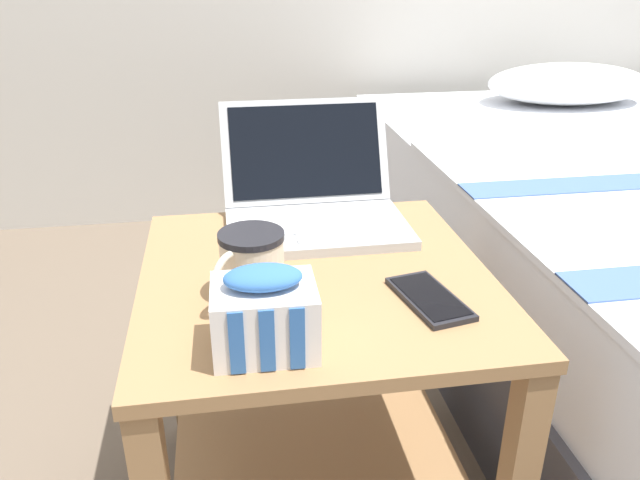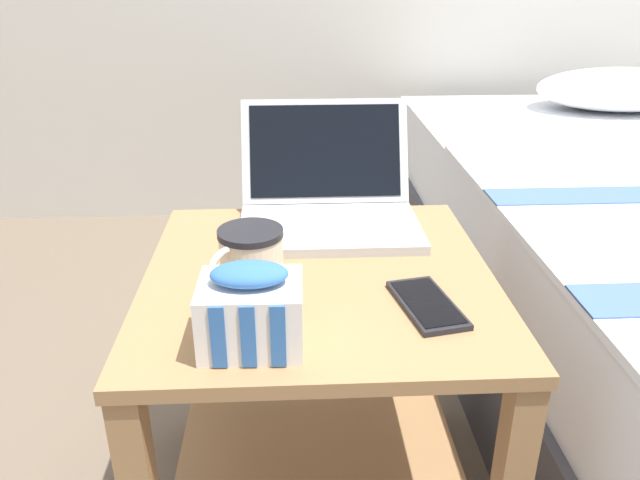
{
  "view_description": "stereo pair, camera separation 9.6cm",
  "coord_description": "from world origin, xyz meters",
  "px_view_note": "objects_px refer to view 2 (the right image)",
  "views": [
    {
      "loc": [
        -0.14,
        -0.91,
        1.01
      ],
      "look_at": [
        0.0,
        -0.04,
        0.62
      ],
      "focal_mm": 35.0,
      "sensor_mm": 36.0,
      "label": 1
    },
    {
      "loc": [
        -0.04,
        -0.92,
        1.01
      ],
      "look_at": [
        0.0,
        -0.04,
        0.62
      ],
      "focal_mm": 35.0,
      "sensor_mm": 36.0,
      "label": 2
    }
  ],
  "objects_px": {
    "snack_bag": "(251,310)",
    "cell_phone": "(427,304)",
    "mug_front_left": "(250,258)",
    "laptop": "(328,202)"
  },
  "relations": [
    {
      "from": "laptop",
      "to": "mug_front_left",
      "type": "relative_size",
      "value": 2.69
    },
    {
      "from": "laptop",
      "to": "mug_front_left",
      "type": "xyz_separation_m",
      "value": [
        -0.14,
        -0.27,
        0.01
      ]
    },
    {
      "from": "snack_bag",
      "to": "cell_phone",
      "type": "distance_m",
      "value": 0.27
    },
    {
      "from": "snack_bag",
      "to": "cell_phone",
      "type": "relative_size",
      "value": 0.83
    },
    {
      "from": "mug_front_left",
      "to": "laptop",
      "type": "bearing_deg",
      "value": 63.2
    },
    {
      "from": "snack_bag",
      "to": "cell_phone",
      "type": "xyz_separation_m",
      "value": [
        0.26,
        0.08,
        -0.05
      ]
    },
    {
      "from": "snack_bag",
      "to": "cell_phone",
      "type": "bearing_deg",
      "value": 18.22
    },
    {
      "from": "cell_phone",
      "to": "mug_front_left",
      "type": "bearing_deg",
      "value": 166.78
    },
    {
      "from": "mug_front_left",
      "to": "cell_phone",
      "type": "relative_size",
      "value": 0.76
    },
    {
      "from": "laptop",
      "to": "mug_front_left",
      "type": "distance_m",
      "value": 0.3
    }
  ]
}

